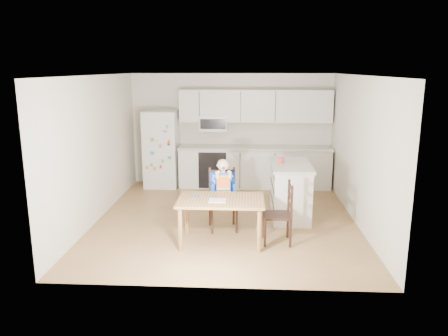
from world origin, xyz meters
TOP-DOWN VIEW (x-y plane):
  - room at (0.00, 0.48)m, footprint 4.52×5.01m
  - refrigerator at (-1.55, 2.15)m, footprint 0.72×0.70m
  - kitchen_run at (0.50, 2.24)m, footprint 3.37×0.62m
  - kitchen_island at (1.14, 0.22)m, footprint 0.69×1.32m
  - red_cup at (0.97, 0.23)m, footprint 0.09×0.09m
  - dining_table at (-0.02, -1.08)m, footprint 1.30×0.83m
  - napkin at (-0.07, -1.17)m, footprint 0.26×0.22m
  - toddler_spoon at (-0.44, -0.98)m, footprint 0.12×0.06m
  - chair_booster at (-0.03, -0.46)m, footprint 0.51×0.51m
  - chair_side at (0.92, -1.02)m, footprint 0.43×0.43m

SIDE VIEW (x-z plane):
  - kitchen_island at x=1.14m, z-range 0.00..0.98m
  - chair_side at x=0.92m, z-range 0.06..1.01m
  - dining_table at x=-0.02m, z-range 0.25..0.95m
  - napkin at x=-0.07m, z-range 0.69..0.70m
  - toddler_spoon at x=-0.44m, z-range 0.69..0.71m
  - chair_booster at x=-0.03m, z-range 0.12..1.31m
  - refrigerator at x=-1.55m, z-range 0.00..1.70m
  - kitchen_run at x=0.50m, z-range -0.20..1.95m
  - red_cup at x=0.97m, z-range 0.97..1.08m
  - room at x=0.00m, z-range -0.01..2.51m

